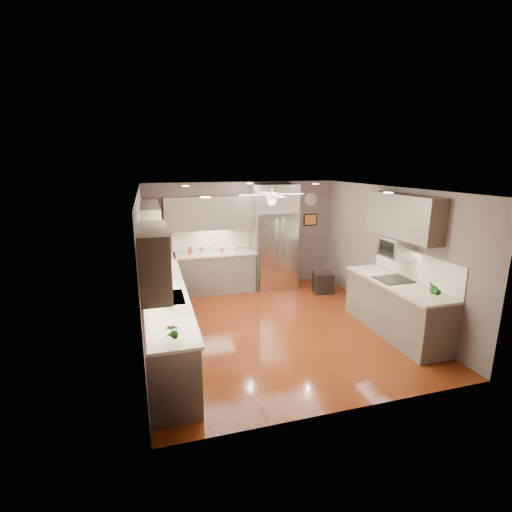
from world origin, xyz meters
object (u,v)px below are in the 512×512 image
canister_c (211,248)px  potted_plant_left (172,331)px  potted_plant_right (434,289)px  microwave (396,247)px  paper_towel (167,299)px  refrigerator (274,239)px  bowl (233,250)px  soap_bottle (156,286)px  canister_a (190,250)px  canister_d (222,250)px  canister_b (202,250)px  stool (323,282)px

canister_c → potted_plant_left: size_ratio=0.67×
canister_c → potted_plant_left: (-1.15, -4.25, 0.06)m
potted_plant_right → microwave: size_ratio=0.55×
potted_plant_left → paper_towel: paper_towel is taller
refrigerator → paper_towel: size_ratio=7.99×
potted_plant_left → bowl: bearing=68.8°
canister_c → potted_plant_right: 4.75m
soap_bottle → canister_a: bearing=72.0°
potted_plant_right → bowl: bearing=119.5°
canister_a → bowl: bearing=-1.7°
canister_d → refrigerator: 1.27m
canister_b → potted_plant_right: size_ratio=0.48×
canister_d → canister_a: bearing=174.7°
potted_plant_left → microwave: bearing=20.3°
canister_b → canister_d: (0.46, 0.00, -0.01)m
canister_c → potted_plant_right: (2.70, -3.90, 0.06)m
microwave → canister_a: bearing=139.7°
canister_b → canister_d: bearing=0.3°
canister_a → paper_towel: bearing=-101.8°
refrigerator → stool: (0.96, -0.69, -0.95)m
canister_b → potted_plant_left: bearing=-102.4°
canister_b → soap_bottle: bearing=-113.6°
canister_b → soap_bottle: 2.64m
canister_a → canister_d: size_ratio=1.49×
canister_c → canister_d: canister_c is taller
canister_c → refrigerator: 1.51m
canister_a → paper_towel: paper_towel is taller
refrigerator → potted_plant_right: bearing=-72.5°
canister_c → stool: bearing=-17.3°
potted_plant_left → refrigerator: refrigerator is taller
canister_b → bowl: canister_b is taller
bowl → refrigerator: (1.00, -0.06, 0.22)m
soap_bottle → paper_towel: (0.14, -0.72, 0.03)m
paper_towel → canister_c: bearing=70.2°
canister_c → potted_plant_left: potted_plant_left is taller
potted_plant_left → stool: 5.09m
microwave → paper_towel: 4.01m
canister_b → refrigerator: bearing=-0.8°
canister_c → soap_bottle: 2.78m
potted_plant_left → paper_towel: bearing=89.6°
stool → paper_towel: 4.42m
canister_d → paper_towel: 3.43m
refrigerator → canister_c: bearing=177.3°
stool → paper_towel: paper_towel is taller
canister_d → soap_bottle: size_ratio=0.50×
microwave → bowl: bearing=130.0°
potted_plant_right → canister_c: bearing=124.7°
canister_c → stool: (2.46, -0.76, -0.79)m
soap_bottle → paper_towel: paper_towel is taller
refrigerator → microwave: bearing=-63.9°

